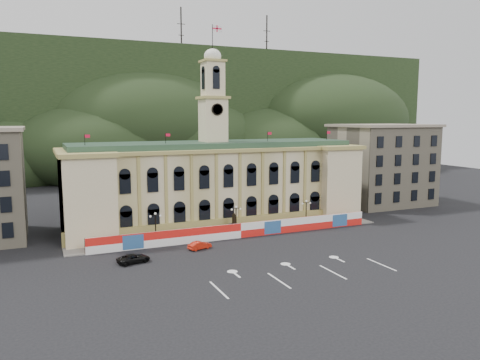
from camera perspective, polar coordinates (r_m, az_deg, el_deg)
name	(u,v)px	position (r m, az deg, el deg)	size (l,w,h in m)	color
ground	(284,263)	(66.47, 5.36, -10.03)	(260.00, 260.00, 0.00)	black
lane_markings	(302,274)	(62.36, 7.62, -11.27)	(26.00, 10.00, 0.02)	white
hill_ridge	(125,119)	(180.01, -13.80, 7.20)	(230.00, 80.00, 64.00)	black
city_hall	(214,182)	(89.37, -3.16, -0.28)	(56.20, 17.60, 37.10)	beige
side_building_right	(382,164)	(114.06, 16.92, 1.86)	(21.00, 17.00, 18.60)	tan
hoarding_fence	(241,230)	(79.17, 0.11, -6.17)	(50.00, 0.44, 2.50)	red
pavement	(234,234)	(81.82, -0.69, -6.56)	(56.00, 5.50, 0.16)	slate
statue	(234,227)	(81.78, -0.76, -5.77)	(1.40, 1.40, 3.72)	#595651
lamp_left	(156,225)	(76.21, -10.26, -5.43)	(1.96, 0.44, 5.15)	black
lamp_center	(236,218)	(80.47, -0.49, -4.61)	(1.96, 0.44, 5.15)	black
lamp_right	(306,211)	(86.79, 8.07, -3.78)	(1.96, 0.44, 5.15)	black
red_sedan	(200,245)	(72.88, -4.94, -7.93)	(3.97, 2.32, 1.24)	red
black_suv	(134,258)	(67.70, -12.84, -9.30)	(4.96, 3.13, 1.28)	black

